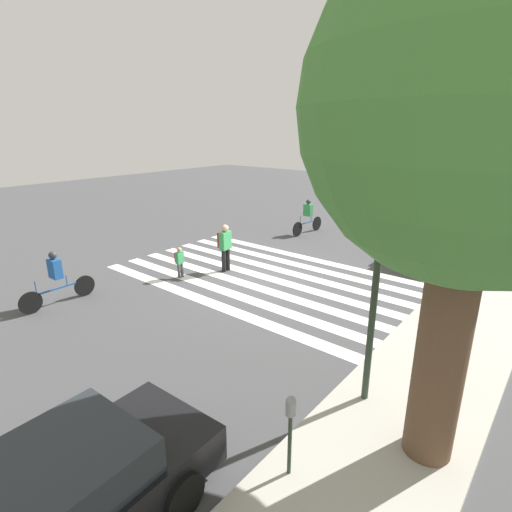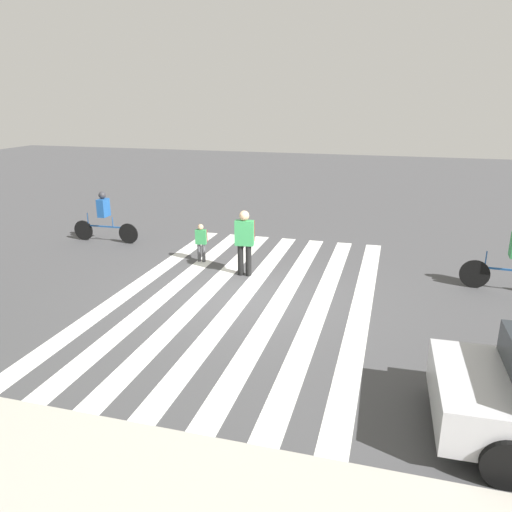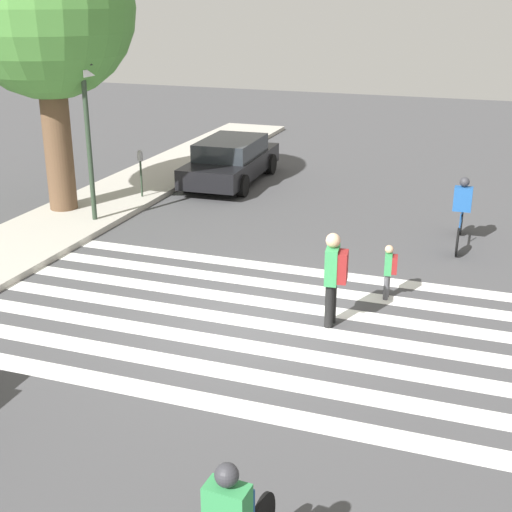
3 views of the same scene
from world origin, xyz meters
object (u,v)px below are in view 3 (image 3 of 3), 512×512
Objects in this scene: parking_meter at (140,163)px; pedestrian_adult_yellow_jacket at (389,268)px; traffic_light at (88,84)px; street_tree at (45,11)px; cyclist_far_lane at (462,209)px; car_parked_dark_suv at (231,160)px; pedestrian_child_with_backpack at (334,273)px.

parking_meter is 1.35× the size of pedestrian_adult_yellow_jacket.
street_tree is at bearing 67.82° from traffic_light.
traffic_light is 9.06m from cyclist_far_lane.
street_tree is 1.58× the size of car_parked_dark_suv.
pedestrian_adult_yellow_jacket is 0.23× the size of car_parked_dark_suv.
cyclist_far_lane is (0.92, -9.95, -4.17)m from street_tree.
pedestrian_child_with_backpack is at bearing -116.84° from street_tree.
traffic_light is 2.20m from street_tree.
cyclist_far_lane is at bearing -84.71° from street_tree.
pedestrian_adult_yellow_jacket is at bearing -105.75° from traffic_light.
pedestrian_child_with_backpack is 5.37m from cyclist_far_lane.
cyclist_far_lane is at bearing -118.87° from car_parked_dark_suv.
street_tree reaches higher than cyclist_far_lane.
traffic_light reaches higher than pedestrian_child_with_backpack.
street_tree is at bearing 144.37° from car_parked_dark_suv.
street_tree is (0.57, 1.40, 1.59)m from traffic_light.
traffic_light is 1.07× the size of car_parked_dark_suv.
pedestrian_adult_yellow_jacket is at bearing 163.18° from cyclist_far_lane.
car_parked_dark_suv is at bearing -29.56° from parking_meter.
parking_meter reaches higher than pedestrian_adult_yellow_jacket.
cyclist_far_lane is (1.49, -8.55, -2.58)m from traffic_light.
cyclist_far_lane is (-0.77, -8.56, -0.21)m from parking_meter.
pedestrian_child_with_backpack reaches higher than pedestrian_adult_yellow_jacket.
street_tree is (-1.70, 1.39, 3.97)m from parking_meter.
car_parked_dark_suv is (5.03, -1.55, -2.75)m from traffic_light.
traffic_light is 3.28m from parking_meter.
pedestrian_adult_yellow_jacket is at bearing -106.79° from street_tree.
traffic_light is 3.42× the size of parking_meter.
car_parked_dark_suv is (8.62, 5.28, -0.29)m from pedestrian_child_with_backpack.
pedestrian_child_with_backpack is (-4.16, -8.23, -4.05)m from street_tree.
cyclist_far_lane is at bearing -95.16° from parking_meter.
car_parked_dark_suv is at bearing 61.99° from cyclist_far_lane.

